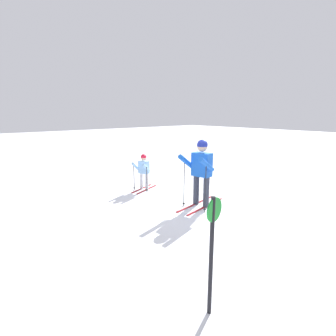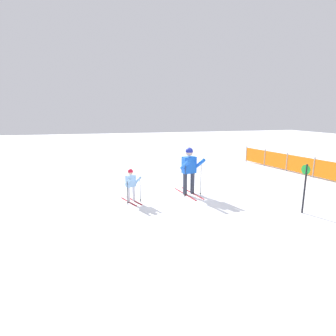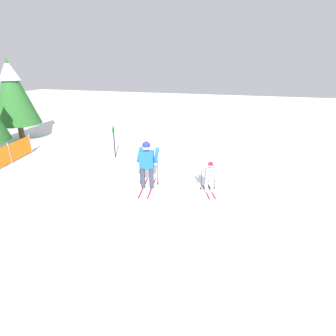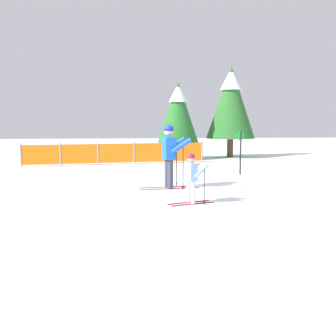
% 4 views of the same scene
% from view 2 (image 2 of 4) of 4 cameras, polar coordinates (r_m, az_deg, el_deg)
% --- Properties ---
extents(ground_plane, '(60.00, 60.00, 0.00)m').
position_cam_2_polar(ground_plane, '(9.55, 4.09, -5.47)').
color(ground_plane, white).
extents(skier_adult, '(1.62, 0.78, 1.68)m').
position_cam_2_polar(skier_adult, '(9.20, 4.68, 0.30)').
color(skier_adult, maroon).
rests_on(skier_adult, ground_plane).
extents(skier_child, '(1.04, 0.63, 1.09)m').
position_cam_2_polar(skier_child, '(8.54, -8.05, -3.21)').
color(skier_child, maroon).
rests_on(skier_child, ground_plane).
extents(safety_fence, '(7.29, 1.27, 0.91)m').
position_cam_2_polar(safety_fence, '(13.86, 26.75, 0.67)').
color(safety_fence, gray).
rests_on(safety_fence, ground_plane).
extents(trail_marker, '(0.28, 0.06, 1.44)m').
position_cam_2_polar(trail_marker, '(8.40, 27.65, -2.95)').
color(trail_marker, black).
rests_on(trail_marker, ground_plane).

